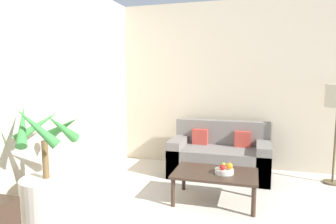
{
  "coord_description": "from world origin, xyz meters",
  "views": [
    {
      "loc": [
        -0.92,
        0.91,
        1.53
      ],
      "look_at": [
        -2.09,
        4.95,
        1.0
      ],
      "focal_mm": 32.0,
      "sensor_mm": 36.0,
      "label": 1
    }
  ],
  "objects": [
    {
      "name": "sofa_loveseat",
      "position": [
        -1.4,
        5.39,
        0.28
      ],
      "size": [
        1.46,
        0.77,
        0.8
      ],
      "color": "slate",
      "rests_on": "ground_plane"
    },
    {
      "name": "fruit_bowl",
      "position": [
        -1.23,
        4.38,
        0.39
      ],
      "size": [
        0.22,
        0.22,
        0.05
      ],
      "color": "beige",
      "rests_on": "coffee_table"
    },
    {
      "name": "potted_palm",
      "position": [
        -2.78,
        3.2,
        0.4
      ],
      "size": [
        0.65,
        0.64,
        1.28
      ],
      "color": "beige",
      "rests_on": "ground_plane"
    },
    {
      "name": "wall_back",
      "position": [
        0.0,
        5.91,
        1.35
      ],
      "size": [
        7.9,
        0.06,
        2.7
      ],
      "color": "beige",
      "rests_on": "ground_plane"
    },
    {
      "name": "apple_green",
      "position": [
        -1.25,
        4.42,
        0.45
      ],
      "size": [
        0.07,
        0.07,
        0.07
      ],
      "color": "olive",
      "rests_on": "fruit_bowl"
    },
    {
      "name": "orange_fruit",
      "position": [
        -1.17,
        4.38,
        0.46
      ],
      "size": [
        0.08,
        0.08,
        0.08
      ],
      "color": "orange",
      "rests_on": "fruit_bowl"
    },
    {
      "name": "apple_red",
      "position": [
        -1.25,
        4.33,
        0.45
      ],
      "size": [
        0.07,
        0.07,
        0.07
      ],
      "color": "red",
      "rests_on": "fruit_bowl"
    },
    {
      "name": "coffee_table",
      "position": [
        -1.34,
        4.39,
        0.32
      ],
      "size": [
        0.99,
        0.63,
        0.37
      ],
      "color": "#38281E",
      "rests_on": "ground_plane"
    }
  ]
}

